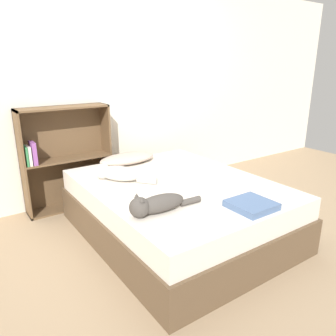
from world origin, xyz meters
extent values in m
plane|color=#997F60|center=(0.00, 0.00, 0.00)|extent=(8.00, 8.00, 0.00)
cube|color=silver|center=(0.00, 1.33, 1.25)|extent=(8.00, 0.06, 2.50)
cube|color=brown|center=(0.00, 0.00, 0.16)|extent=(1.53, 1.95, 0.32)
cube|color=beige|center=(0.00, 0.00, 0.41)|extent=(1.49, 1.89, 0.19)
ellipsoid|color=#B29E8E|center=(-0.09, 0.79, 0.56)|extent=(0.63, 0.31, 0.11)
ellipsoid|color=beige|center=(-0.40, 0.34, 0.58)|extent=(0.38, 0.42, 0.13)
sphere|color=beige|center=(-0.50, 0.48, 0.58)|extent=(0.14, 0.14, 0.14)
cone|color=beige|center=(-0.53, 0.45, 0.65)|extent=(0.04, 0.04, 0.03)
cone|color=beige|center=(-0.47, 0.50, 0.65)|extent=(0.04, 0.04, 0.03)
cylinder|color=beige|center=(-0.24, 0.13, 0.54)|extent=(0.16, 0.18, 0.06)
ellipsoid|color=#47423D|center=(-0.46, -0.42, 0.57)|extent=(0.40, 0.16, 0.13)
sphere|color=#47423D|center=(-0.63, -0.42, 0.58)|extent=(0.15, 0.15, 0.15)
cone|color=#47423D|center=(-0.63, -0.46, 0.66)|extent=(0.04, 0.04, 0.03)
cone|color=#47423D|center=(-0.63, -0.37, 0.66)|extent=(0.04, 0.04, 0.03)
cylinder|color=#47423D|center=(-0.20, -0.44, 0.53)|extent=(0.18, 0.06, 0.05)
cube|color=brown|center=(-1.07, 1.16, 0.56)|extent=(0.02, 0.26, 1.12)
cube|color=brown|center=(-0.16, 1.16, 0.56)|extent=(0.02, 0.26, 1.12)
cube|color=brown|center=(-0.62, 1.16, 0.01)|extent=(0.93, 0.26, 0.02)
cube|color=brown|center=(-0.62, 1.16, 1.11)|extent=(0.93, 0.26, 0.02)
cube|color=brown|center=(-0.62, 1.16, 0.56)|extent=(0.89, 0.26, 0.02)
cube|color=brown|center=(-0.62, 1.28, 0.56)|extent=(0.93, 0.02, 1.12)
cube|color=#337F47|center=(-1.04, 1.12, 0.67)|extent=(0.02, 0.16, 0.20)
cube|color=beige|center=(-1.01, 1.12, 0.66)|extent=(0.03, 0.16, 0.19)
cube|color=#8C4C99|center=(-0.96, 1.12, 0.68)|extent=(0.04, 0.16, 0.23)
cube|color=#4C668E|center=(0.13, -0.76, 0.53)|extent=(0.31, 0.30, 0.05)
camera|label=1|loc=(-1.65, -2.24, 1.54)|focal=35.00mm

